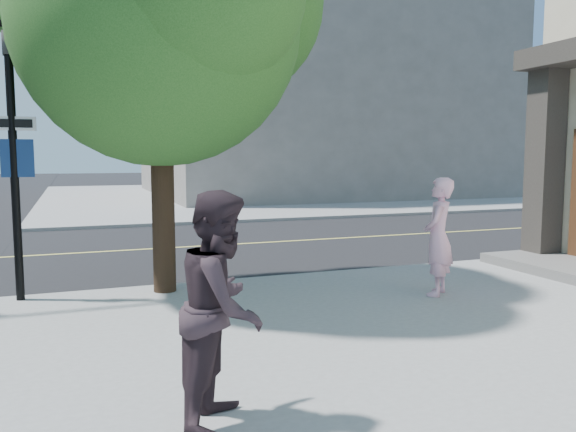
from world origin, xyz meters
name	(u,v)px	position (x,y,z in m)	size (l,w,h in m)	color
ground	(37,301)	(0.00, 0.00, 0.00)	(140.00, 140.00, 0.00)	black
road_ew	(48,255)	(0.00, 4.50, 0.01)	(140.00, 9.00, 0.01)	black
sidewalk_ne	(306,194)	(13.50, 21.50, 0.06)	(29.00, 25.00, 0.12)	gray
filler_ne	(311,74)	(14.00, 22.00, 7.12)	(18.00, 16.00, 14.00)	slate
man_on_phone	(438,237)	(5.89, -2.26, 1.04)	(0.67, 0.44, 1.84)	#F5ADC7
pedestrian	(223,307)	(1.69, -5.24, 1.07)	(0.92, 0.72, 1.90)	#2D2127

